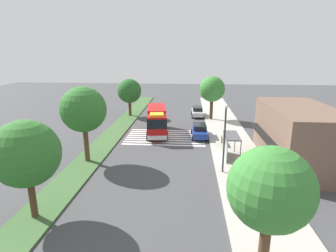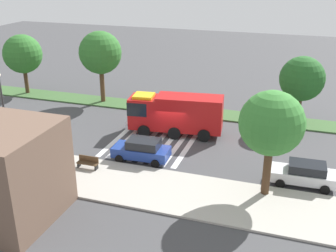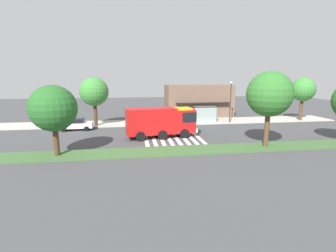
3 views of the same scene
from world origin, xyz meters
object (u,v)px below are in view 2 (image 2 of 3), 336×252
(sidewalk_tree_far_west, at_px, (272,124))
(street_lamp, at_px, (3,105))
(parked_car_west, at_px, (304,174))
(bench_near_shelter, at_px, (88,162))
(fire_truck, at_px, (173,112))
(median_tree_far_west, at_px, (302,79))
(median_tree_west, at_px, (100,53))
(median_tree_center, at_px, (23,54))
(bus_stop_shelter, at_px, (40,139))
(parked_car_mid, at_px, (142,150))

(sidewalk_tree_far_west, bearing_deg, street_lamp, -1.12)
(parked_car_west, bearing_deg, bench_near_shelter, 8.22)
(fire_truck, xyz_separation_m, median_tree_far_west, (-10.44, -5.96, 2.40))
(fire_truck, xyz_separation_m, median_tree_west, (9.98, -5.96, 3.45))
(sidewalk_tree_far_west, bearing_deg, median_tree_far_west, -96.18)
(sidewalk_tree_far_west, relative_size, median_tree_center, 1.04)
(fire_truck, height_order, sidewalk_tree_far_west, sidewalk_tree_far_west)
(median_tree_center, bearing_deg, bench_near_shelter, 137.67)
(fire_truck, relative_size, parked_car_west, 1.95)
(street_lamp, bearing_deg, parked_car_west, -175.50)
(bus_stop_shelter, xyz_separation_m, street_lamp, (3.71, -0.94, 2.00))
(parked_car_mid, relative_size, sidewalk_tree_far_west, 0.63)
(parked_car_west, bearing_deg, bus_stop_shelter, 6.15)
(bench_near_shelter, xyz_separation_m, sidewalk_tree_far_west, (-12.83, -0.53, 4.48))
(parked_car_west, relative_size, parked_car_mid, 0.99)
(median_tree_far_west, xyz_separation_m, median_tree_center, (30.21, -0.00, 0.26))
(median_tree_far_west, bearing_deg, bus_stop_shelter, 38.27)
(street_lamp, height_order, median_tree_west, median_tree_west)
(bus_stop_shelter, xyz_separation_m, sidewalk_tree_far_west, (-16.83, -0.54, 3.18))
(street_lamp, bearing_deg, fire_truck, -146.92)
(street_lamp, distance_m, median_tree_west, 13.72)
(fire_truck, relative_size, bench_near_shelter, 5.41)
(parked_car_mid, bearing_deg, fire_truck, -99.38)
(fire_truck, distance_m, parked_car_mid, 5.91)
(bus_stop_shelter, bearing_deg, sidewalk_tree_far_west, -178.16)
(median_tree_far_west, height_order, median_tree_west, median_tree_west)
(bench_near_shelter, relative_size, sidewalk_tree_far_west, 0.23)
(parked_car_mid, relative_size, median_tree_west, 0.59)
(bus_stop_shelter, relative_size, sidewalk_tree_far_west, 0.50)
(bus_stop_shelter, bearing_deg, street_lamp, -14.20)
(median_tree_west, bearing_deg, median_tree_center, -0.00)
(parked_car_mid, height_order, median_tree_center, median_tree_center)
(fire_truck, height_order, bench_near_shelter, fire_truck)
(bus_stop_shelter, height_order, street_lamp, street_lamp)
(fire_truck, relative_size, median_tree_west, 1.14)
(fire_truck, height_order, street_lamp, street_lamp)
(median_tree_west, bearing_deg, median_tree_far_west, -180.00)
(bench_near_shelter, relative_size, median_tree_center, 0.24)
(parked_car_mid, relative_size, bus_stop_shelter, 1.27)
(street_lamp, height_order, median_tree_far_west, street_lamp)
(parked_car_west, xyz_separation_m, parked_car_mid, (11.99, -0.00, 0.03))
(fire_truck, relative_size, sidewalk_tree_far_west, 1.23)
(parked_car_west, bearing_deg, street_lamp, 2.52)
(bus_stop_shelter, xyz_separation_m, bench_near_shelter, (-4.00, -0.01, -1.30))
(parked_car_west, relative_size, median_tree_center, 0.66)
(fire_truck, xyz_separation_m, bench_near_shelter, (3.90, 8.49, -1.43))
(fire_truck, bearing_deg, bench_near_shelter, 57.88)
(parked_car_mid, xyz_separation_m, median_tree_far_west, (-11.13, -11.73, 3.53))
(street_lamp, relative_size, median_tree_far_west, 1.00)
(parked_car_west, height_order, median_tree_far_west, median_tree_far_west)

